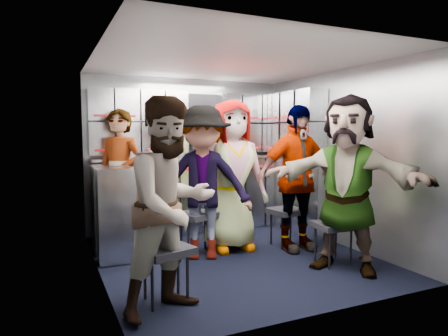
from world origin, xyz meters
name	(u,v)px	position (x,y,z in m)	size (l,w,h in m)	color
floor	(234,257)	(0.00, 0.00, 0.00)	(3.00, 3.00, 0.00)	black
wall_back	(188,154)	(0.00, 1.50, 1.05)	(2.80, 0.04, 2.10)	gray
wall_left	(98,165)	(-1.40, 0.00, 1.05)	(0.04, 3.00, 2.10)	gray
wall_right	(338,158)	(1.40, 0.00, 1.05)	(0.04, 3.00, 2.10)	gray
ceiling	(234,61)	(0.00, 0.00, 2.10)	(2.80, 3.00, 0.02)	silver
cart_bank_back	(193,195)	(0.00, 1.29, 0.49)	(2.68, 0.38, 0.99)	#8E949D
cart_bank_left	(113,212)	(-1.19, 0.56, 0.49)	(0.38, 0.76, 0.99)	#8E949D
counter	(193,158)	(0.00, 1.29, 1.01)	(2.68, 0.42, 0.03)	#BBBDC2
locker_bank_back	(191,123)	(0.00, 1.35, 1.49)	(2.68, 0.28, 0.82)	#8E949D
locker_bank_right	(295,123)	(1.25, 0.70, 1.49)	(0.28, 1.00, 0.82)	#8E949D
right_cabinet	(298,196)	(1.25, 0.60, 0.50)	(0.28, 1.20, 1.00)	#8E949D
coffee_niche	(202,124)	(0.18, 1.41, 1.47)	(0.46, 0.16, 0.84)	black
red_latch_strip	(198,169)	(0.00, 1.09, 0.88)	(2.60, 0.02, 0.03)	#A6151B
jump_seat_near_left	(166,253)	(-1.00, -0.82, 0.40)	(0.47, 0.45, 0.45)	black
jump_seat_mid_left	(197,217)	(-0.31, 0.31, 0.41)	(0.50, 0.49, 0.46)	black
jump_seat_center	(225,209)	(0.11, 0.49, 0.44)	(0.43, 0.41, 0.50)	black
jump_seat_mid_right	(287,213)	(0.77, 0.16, 0.40)	(0.43, 0.41, 0.45)	black
jump_seat_near_right	(333,227)	(0.83, -0.62, 0.38)	(0.39, 0.38, 0.43)	black
attendant_standing	(120,179)	(-1.05, 0.90, 0.82)	(0.60, 0.39, 1.63)	black
attendant_arc_a	(172,206)	(-1.00, -1.00, 0.81)	(0.79, 0.61, 1.62)	black
attendant_arc_b	(203,183)	(-0.31, 0.13, 0.82)	(1.06, 0.61, 1.64)	black
attendant_arc_c	(231,175)	(0.11, 0.31, 0.86)	(0.84, 0.55, 1.73)	black
attendant_arc_d	(296,178)	(0.77, -0.02, 0.83)	(0.98, 0.41, 1.67)	black
attendant_arc_e	(347,183)	(0.83, -0.80, 0.87)	(1.60, 0.51, 1.73)	black
bottle_left	(133,150)	(-0.82, 1.24, 1.14)	(0.06, 0.06, 0.22)	white
bottle_mid	(172,148)	(-0.31, 1.24, 1.15)	(0.06, 0.06, 0.24)	white
bottle_right	(205,146)	(0.15, 1.24, 1.17)	(0.06, 0.06, 0.27)	white
cup_left	(151,154)	(-0.60, 1.23, 1.08)	(0.08, 0.08, 0.10)	tan
cup_right	(247,152)	(0.80, 1.23, 1.08)	(0.08, 0.08, 0.11)	tan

